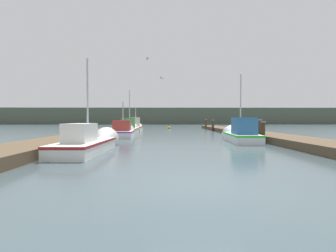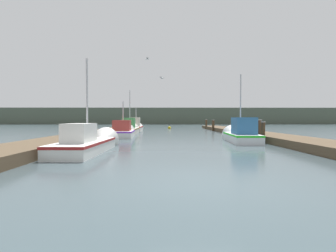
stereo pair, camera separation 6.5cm
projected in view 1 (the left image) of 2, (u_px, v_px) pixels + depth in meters
The scene contains 16 objects.
ground_plane at pixel (201, 182), 5.96m from camera, with size 200.00×200.00×0.00m.
dock_left at pixel (97, 134), 21.85m from camera, with size 2.48×40.00×0.41m.
dock_right at pixel (250, 134), 22.05m from camera, with size 2.48×40.00×0.41m.
distant_shore_ridge at pixel (167, 116), 79.94m from camera, with size 120.00×16.00×4.61m.
fishing_boat_0 at pixel (91, 142), 11.92m from camera, with size 1.69×6.06×4.55m.
fishing_boat_1 at pixel (240, 134), 16.81m from camera, with size 1.83×5.56×4.71m.
fishing_boat_2 at pixel (124, 132), 21.40m from camera, with size 1.86×5.10×3.38m.
fishing_boat_3 at pixel (130, 129), 26.20m from camera, with size 1.51×5.42×4.72m.
fishing_boat_4 at pixel (136, 127), 31.55m from camera, with size 1.50×5.00×3.25m.
mooring_piling_0 at pixel (213, 125), 31.77m from camera, with size 0.34×0.34×1.36m.
mooring_piling_1 at pixel (206, 124), 37.97m from camera, with size 0.33×0.33×1.39m.
mooring_piling_2 at pixel (263, 132), 15.64m from camera, with size 0.27×0.27×1.29m.
mooring_piling_3 at pixel (259, 130), 17.25m from camera, with size 0.35×0.35×1.41m.
channel_buoy at pixel (169, 128), 38.80m from camera, with size 0.48×0.48×0.98m.
seagull_lead at pixel (147, 59), 19.29m from camera, with size 0.29×0.56×0.12m.
seagull_1 at pixel (162, 78), 19.53m from camera, with size 0.37×0.54×0.12m.
Camera 1 is at (-0.85, -5.91, 1.44)m, focal length 28.00 mm.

